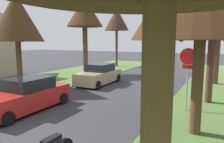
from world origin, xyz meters
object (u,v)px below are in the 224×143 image
object	(u,v)px
street_tree_left_far	(117,20)
parked_sedan_tan	(99,75)
stop_sign_far	(188,66)
street_tree_left_mid_a	(16,18)
street_tree_left_mid_b	(85,13)
parked_sedan_red	(26,96)
street_tree_right_far	(219,11)

from	to	relation	value
street_tree_left_far	parked_sedan_tan	size ratio (longest dim) A/B	1.69
stop_sign_far	street_tree_left_mid_a	bearing A→B (deg)	-177.57
stop_sign_far	street_tree_left_mid_b	bearing A→B (deg)	146.22
stop_sign_far	street_tree_left_far	distance (m)	18.58
street_tree_left_mid_b	parked_sedan_red	bearing A→B (deg)	-69.21
stop_sign_far	parked_sedan_red	distance (m)	7.77
street_tree_left_far	street_tree_left_mid_b	bearing A→B (deg)	-89.35
street_tree_left_mid_b	street_tree_left_far	bearing A→B (deg)	90.65
stop_sign_far	parked_sedan_tan	distance (m)	8.03
street_tree_left_mid_a	parked_sedan_tan	distance (m)	7.03
street_tree_left_mid_b	parked_sedan_tan	size ratio (longest dim) A/B	1.71
stop_sign_far	parked_sedan_tan	xyz separation A→B (m)	(-7.02, 3.61, -1.47)
street_tree_left_mid_b	street_tree_left_far	distance (m)	7.21
stop_sign_far	street_tree_right_far	distance (m)	8.45
stop_sign_far	street_tree_left_mid_a	size ratio (longest dim) A/B	0.46
street_tree_right_far	street_tree_left_mid_a	bearing A→B (deg)	-145.60
street_tree_right_far	street_tree_left_far	size ratio (longest dim) A/B	0.94
stop_sign_far	parked_sedan_red	bearing A→B (deg)	-153.27
parked_sedan_tan	street_tree_left_mid_a	bearing A→B (deg)	-134.10
street_tree_left_mid_a	street_tree_right_far	bearing A→B (deg)	34.40
street_tree_left_mid_b	stop_sign_far	bearing A→B (deg)	-33.78
street_tree_left_mid_a	parked_sedan_tan	xyz separation A→B (m)	(3.95, 4.08, -4.14)
parked_sedan_red	street_tree_left_mid_b	bearing A→B (deg)	110.79
street_tree_right_far	street_tree_left_mid_b	bearing A→B (deg)	-177.91
street_tree_right_far	parked_sedan_red	world-z (taller)	street_tree_right_far
parked_sedan_red	parked_sedan_tan	bearing A→B (deg)	91.68
parked_sedan_red	parked_sedan_tan	world-z (taller)	same
street_tree_left_far	parked_sedan_red	world-z (taller)	street_tree_left_far
street_tree_left_mid_b	parked_sedan_tan	bearing A→B (deg)	-43.52
street_tree_left_mid_a	parked_sedan_tan	world-z (taller)	street_tree_left_mid_a
street_tree_left_far	parked_sedan_tan	distance (m)	12.75
street_tree_right_far	street_tree_left_mid_b	world-z (taller)	street_tree_left_mid_b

